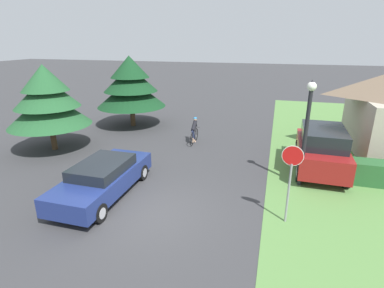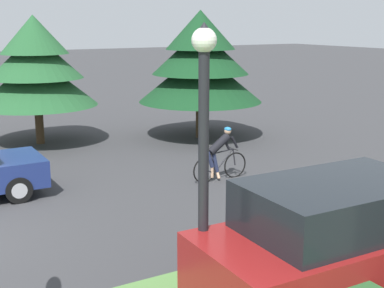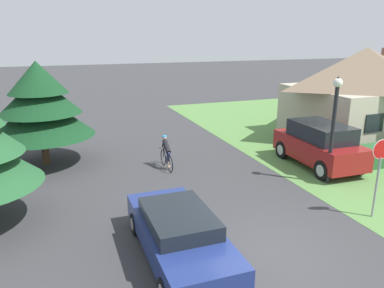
% 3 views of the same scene
% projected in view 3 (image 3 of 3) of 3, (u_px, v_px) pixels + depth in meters
% --- Properties ---
extents(ground_plane, '(140.00, 140.00, 0.00)m').
position_uv_depth(ground_plane, '(265.00, 255.00, 10.04)').
color(ground_plane, '#38383A').
extents(cottage_house, '(7.87, 6.46, 5.03)m').
position_uv_depth(cottage_house, '(362.00, 91.00, 21.16)').
color(cottage_house, '#B2A893').
rests_on(cottage_house, ground).
extents(sedan_left_lane, '(1.91, 4.77, 1.34)m').
position_uv_depth(sedan_left_lane, '(179.00, 234.00, 9.77)').
color(sedan_left_lane, navy).
rests_on(sedan_left_lane, ground).
extents(cyclist, '(0.44, 1.73, 1.47)m').
position_uv_depth(cyclist, '(167.00, 153.00, 16.44)').
color(cyclist, black).
rests_on(cyclist, ground).
extents(parked_suv_right, '(2.11, 4.45, 1.98)m').
position_uv_depth(parked_suv_right, '(319.00, 145.00, 16.59)').
color(parked_suv_right, maroon).
rests_on(parked_suv_right, ground).
extents(stop_sign, '(0.64, 0.09, 2.62)m').
position_uv_depth(stop_sign, '(380.00, 164.00, 11.66)').
color(stop_sign, gray).
rests_on(stop_sign, ground).
extents(street_lamp, '(0.35, 0.35, 4.23)m').
position_uv_depth(street_lamp, '(334.00, 118.00, 14.21)').
color(street_lamp, black).
rests_on(street_lamp, ground).
extents(conifer_tall_far, '(4.52, 4.52, 4.64)m').
position_uv_depth(conifer_tall_far, '(40.00, 104.00, 16.35)').
color(conifer_tall_far, '#4C3823').
rests_on(conifer_tall_far, ground).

